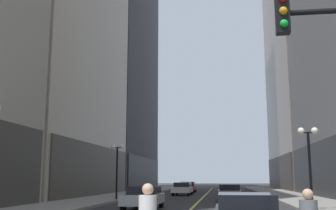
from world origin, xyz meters
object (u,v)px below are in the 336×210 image
(car_silver, at_px, (144,197))
(car_grey, at_px, (229,192))
(street_lamp_left_far, at_px, (117,159))
(street_lamp_right_mid, at_px, (309,150))
(car_white, at_px, (183,188))
(car_red, at_px, (188,187))

(car_silver, bearing_deg, car_grey, 59.79)
(street_lamp_left_far, height_order, street_lamp_right_mid, same)
(car_grey, height_order, street_lamp_left_far, street_lamp_left_far)
(car_silver, distance_m, car_grey, 9.97)
(street_lamp_left_far, bearing_deg, car_white, 70.55)
(car_grey, distance_m, street_lamp_right_mid, 11.07)
(car_white, height_order, car_red, same)
(car_red, height_order, street_lamp_left_far, street_lamp_left_far)
(car_silver, height_order, car_red, same)
(street_lamp_left_far, bearing_deg, street_lamp_right_mid, -36.38)
(car_white, height_order, street_lamp_left_far, street_lamp_left_far)
(car_silver, height_order, street_lamp_right_mid, street_lamp_right_mid)
(car_grey, xyz_separation_m, street_lamp_right_mid, (4.05, -9.99, 2.54))
(car_silver, xyz_separation_m, street_lamp_left_far, (-3.74, 8.06, 2.54))
(car_silver, xyz_separation_m, street_lamp_right_mid, (9.06, -1.37, 2.54))
(car_white, bearing_deg, car_red, 90.64)
(car_white, bearing_deg, street_lamp_right_mid, -67.42)
(car_white, bearing_deg, car_grey, -66.96)
(car_red, relative_size, street_lamp_left_far, 0.99)
(car_white, bearing_deg, car_silver, -91.00)
(car_grey, height_order, car_white, same)
(car_silver, height_order, car_grey, same)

